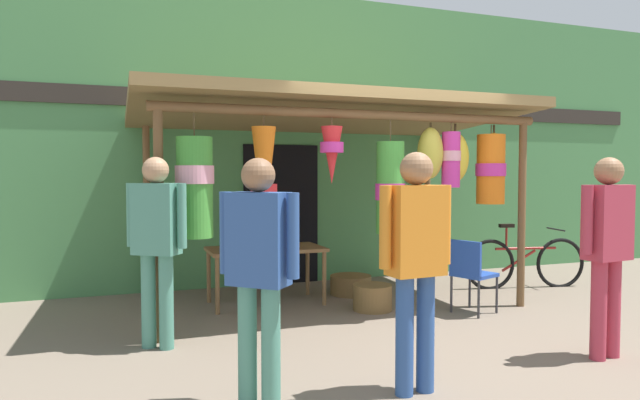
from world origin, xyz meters
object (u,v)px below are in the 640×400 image
object	(u,v)px
display_table	(266,253)
flower_heap_on_table	(264,241)
passerby_at_right	(156,235)
wicker_basket_by_table	(372,297)
parked_bicycle	(525,263)
customer_foreground	(607,240)
vendor_in_orange	(259,261)
wicker_basket_spare	(351,285)
shopper_by_bananas	(416,251)
folding_chair	(470,270)

from	to	relation	value
display_table	flower_heap_on_table	world-z (taller)	flower_heap_on_table
display_table	flower_heap_on_table	bearing A→B (deg)	-120.16
passerby_at_right	flower_heap_on_table	bearing A→B (deg)	44.16
wicker_basket_by_table	parked_bicycle	size ratio (longest dim) A/B	0.26
flower_heap_on_table	customer_foreground	xyz separation A→B (m)	(2.25, -2.91, 0.25)
customer_foreground	parked_bicycle	bearing A→B (deg)	62.08
display_table	vendor_in_orange	xyz separation A→B (m)	(-0.81, -2.91, 0.38)
parked_bicycle	passerby_at_right	size ratio (longest dim) A/B	0.99
wicker_basket_spare	passerby_at_right	size ratio (longest dim) A/B	0.31
wicker_basket_spare	customer_foreground	xyz separation A→B (m)	(1.04, -3.10, 0.90)
vendor_in_orange	customer_foreground	xyz separation A→B (m)	(3.03, -0.04, 0.02)
flower_heap_on_table	wicker_basket_spare	bearing A→B (deg)	9.00
parked_bicycle	shopper_by_bananas	size ratio (longest dim) A/B	0.99
wicker_basket_spare	vendor_in_orange	xyz separation A→B (m)	(-1.99, -3.05, 0.88)
folding_chair	parked_bicycle	world-z (taller)	parked_bicycle
display_table	shopper_by_bananas	bearing A→B (deg)	-84.29
wicker_basket_spare	vendor_in_orange	world-z (taller)	vendor_in_orange
passerby_at_right	display_table	bearing A→B (deg)	44.61
shopper_by_bananas	parked_bicycle	bearing A→B (deg)	39.72
vendor_in_orange	passerby_at_right	size ratio (longest dim) A/B	0.97
folding_chair	flower_heap_on_table	bearing A→B (deg)	149.39
wicker_basket_by_table	display_table	bearing A→B (deg)	145.84
customer_foreground	passerby_at_right	distance (m)	3.93
wicker_basket_spare	customer_foreground	distance (m)	3.39
vendor_in_orange	folding_chair	bearing A→B (deg)	29.88
flower_heap_on_table	folding_chair	distance (m)	2.42
customer_foreground	passerby_at_right	size ratio (longest dim) A/B	0.99
wicker_basket_spare	vendor_in_orange	size ratio (longest dim) A/B	0.32
parked_bicycle	wicker_basket_by_table	bearing A→B (deg)	-170.41
customer_foreground	shopper_by_bananas	distance (m)	1.92
parked_bicycle	vendor_in_orange	xyz separation A→B (m)	(-4.44, -2.61, 0.65)
wicker_basket_spare	parked_bicycle	xyz separation A→B (m)	(2.44, -0.45, 0.22)
wicker_basket_by_table	vendor_in_orange	world-z (taller)	vendor_in_orange
flower_heap_on_table	customer_foreground	distance (m)	3.69
wicker_basket_by_table	vendor_in_orange	bearing A→B (deg)	-130.94
passerby_at_right	parked_bicycle	bearing A→B (deg)	11.76
vendor_in_orange	flower_heap_on_table	bearing A→B (deg)	74.81
wicker_basket_by_table	customer_foreground	world-z (taller)	customer_foreground
vendor_in_orange	customer_foreground	distance (m)	3.03
wicker_basket_by_table	wicker_basket_spare	world-z (taller)	wicker_basket_by_table
display_table	shopper_by_bananas	world-z (taller)	shopper_by_bananas
folding_chair	shopper_by_bananas	bearing A→B (deg)	-134.10
folding_chair	passerby_at_right	world-z (taller)	passerby_at_right
wicker_basket_spare	shopper_by_bananas	bearing A→B (deg)	-105.34
flower_heap_on_table	wicker_basket_by_table	distance (m)	1.45
display_table	wicker_basket_by_table	world-z (taller)	display_table
wicker_basket_spare	shopper_by_bananas	xyz separation A→B (m)	(-0.88, -3.21, 0.91)
flower_heap_on_table	customer_foreground	world-z (taller)	customer_foreground
wicker_basket_spare	flower_heap_on_table	bearing A→B (deg)	-171.00
flower_heap_on_table	wicker_basket_spare	xyz separation A→B (m)	(1.21, 0.19, -0.65)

